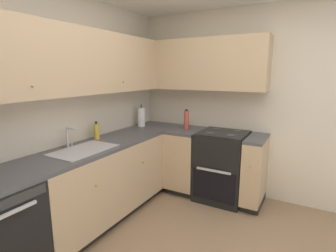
# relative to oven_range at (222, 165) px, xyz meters

# --- Properties ---
(wall_back) EXTENTS (3.95, 0.05, 2.52)m
(wall_back) POSITION_rel_oven_range_xyz_m (-1.64, 1.36, 0.80)
(wall_back) COLOR beige
(wall_back) RESTS_ON ground_plane
(wall_right) EXTENTS (0.05, 3.66, 2.52)m
(wall_right) POSITION_rel_oven_range_xyz_m (0.31, -0.44, 0.80)
(wall_right) COLOR beige
(wall_right) RESTS_ON ground_plane
(lower_cabinets_back) EXTENTS (1.75, 0.62, 0.87)m
(lower_cabinets_back) POSITION_rel_oven_range_xyz_m (-1.20, 1.04, -0.02)
(lower_cabinets_back) COLOR tan
(lower_cabinets_back) RESTS_ON ground_plane
(countertop_back) EXTENTS (2.96, 0.60, 0.03)m
(countertop_back) POSITION_rel_oven_range_xyz_m (-1.20, 1.04, 0.43)
(countertop_back) COLOR #4C4C51
(countertop_back) RESTS_ON lower_cabinets_back
(lower_cabinets_right) EXTENTS (0.62, 1.28, 0.87)m
(lower_cabinets_right) POSITION_rel_oven_range_xyz_m (-0.02, 0.20, -0.02)
(lower_cabinets_right) COLOR tan
(lower_cabinets_right) RESTS_ON ground_plane
(countertop_right) EXTENTS (0.60, 1.28, 0.03)m
(countertop_right) POSITION_rel_oven_range_xyz_m (-0.02, 0.20, 0.43)
(countertop_right) COLOR #4C4C51
(countertop_right) RESTS_ON lower_cabinets_right
(oven_range) EXTENTS (0.68, 0.62, 1.05)m
(oven_range) POSITION_rel_oven_range_xyz_m (0.00, 0.00, 0.00)
(oven_range) COLOR black
(oven_range) RESTS_ON ground_plane
(upper_cabinets_back) EXTENTS (2.64, 0.34, 0.67)m
(upper_cabinets_back) POSITION_rel_oven_range_xyz_m (-1.36, 1.18, 1.33)
(upper_cabinets_back) COLOR tan
(upper_cabinets_right) EXTENTS (0.32, 1.83, 0.67)m
(upper_cabinets_right) POSITION_rel_oven_range_xyz_m (0.12, 0.42, 1.33)
(upper_cabinets_right) COLOR tan
(sink) EXTENTS (0.65, 0.40, 0.10)m
(sink) POSITION_rel_oven_range_xyz_m (-1.45, 1.01, 0.40)
(sink) COLOR #B7B7BC
(sink) RESTS_ON countertop_back
(faucet) EXTENTS (0.07, 0.16, 0.22)m
(faucet) POSITION_rel_oven_range_xyz_m (-1.45, 1.22, 0.58)
(faucet) COLOR silver
(faucet) RESTS_ON countertop_back
(soap_bottle) EXTENTS (0.06, 0.06, 0.22)m
(soap_bottle) POSITION_rel_oven_range_xyz_m (-1.05, 1.22, 0.54)
(soap_bottle) COLOR gold
(soap_bottle) RESTS_ON countertop_back
(paper_towel_roll) EXTENTS (0.11, 0.11, 0.33)m
(paper_towel_roll) POSITION_rel_oven_range_xyz_m (-0.15, 1.20, 0.58)
(paper_towel_roll) COLOR white
(paper_towel_roll) RESTS_ON countertop_back
(oil_bottle) EXTENTS (0.07, 0.07, 0.28)m
(oil_bottle) POSITION_rel_oven_range_xyz_m (-0.02, 0.53, 0.58)
(oil_bottle) COLOR #BF4C3F
(oil_bottle) RESTS_ON countertop_right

